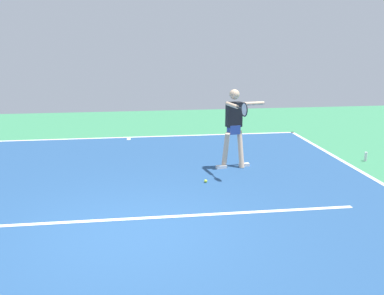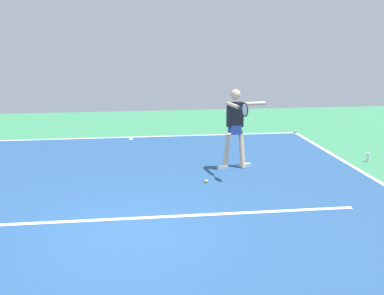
% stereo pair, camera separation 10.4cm
% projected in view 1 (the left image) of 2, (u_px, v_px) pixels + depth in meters
% --- Properties ---
extents(ground_plane, '(23.22, 23.22, 0.00)m').
position_uv_depth(ground_plane, '(130.00, 233.00, 6.73)').
color(ground_plane, '#388456').
extents(court_surface, '(10.22, 13.58, 0.00)m').
position_uv_depth(court_surface, '(130.00, 233.00, 6.73)').
color(court_surface, navy).
rests_on(court_surface, ground_plane).
extents(court_line_baseline_near, '(10.22, 0.10, 0.01)m').
position_uv_depth(court_line_baseline_near, '(129.00, 137.00, 13.21)').
color(court_line_baseline_near, white).
rests_on(court_line_baseline_near, ground_plane).
extents(court_line_service, '(7.66, 0.10, 0.01)m').
position_uv_depth(court_line_service, '(130.00, 219.00, 7.27)').
color(court_line_service, white).
rests_on(court_line_service, ground_plane).
extents(court_line_centre_mark, '(0.10, 0.30, 0.01)m').
position_uv_depth(court_line_centre_mark, '(129.00, 139.00, 13.02)').
color(court_line_centre_mark, white).
rests_on(court_line_centre_mark, ground_plane).
extents(tennis_player, '(1.12, 1.26, 1.79)m').
position_uv_depth(tennis_player, '(235.00, 123.00, 9.88)').
color(tennis_player, beige).
rests_on(tennis_player, ground_plane).
extents(tennis_ball_near_service_line, '(0.07, 0.07, 0.07)m').
position_uv_depth(tennis_ball_near_service_line, '(206.00, 181.00, 9.08)').
color(tennis_ball_near_service_line, '#C6E53D').
rests_on(tennis_ball_near_service_line, ground_plane).
extents(water_bottle, '(0.07, 0.07, 0.22)m').
position_uv_depth(water_bottle, '(366.00, 157.00, 10.65)').
color(water_bottle, white).
rests_on(water_bottle, ground_plane).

